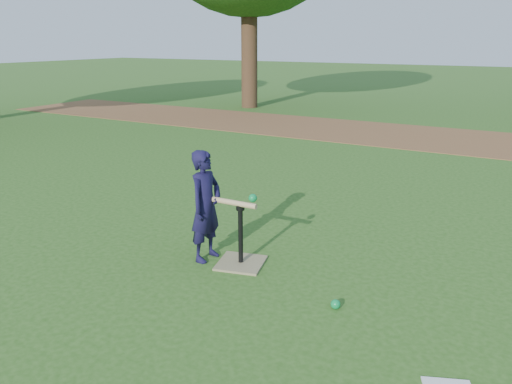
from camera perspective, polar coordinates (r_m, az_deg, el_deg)
The scene contains 6 objects.
ground at distance 4.76m, azimuth 1.62°, elevation -8.95°, with size 80.00×80.00×0.00m, color #285116.
dirt_strip at distance 11.65m, azimuth 19.17°, elevation 5.89°, with size 24.00×3.00×0.01m, color brown.
child at distance 4.82m, azimuth -5.76°, elevation -1.61°, with size 0.40×0.26×1.10m, color black.
wiffle_ball_ground at distance 4.17m, azimuth 9.08°, elevation -12.55°, with size 0.08×0.08×0.08m, color #0C853E.
batting_tee at distance 4.84m, azimuth -1.75°, elevation -7.04°, with size 0.52×0.52×0.61m.
swing_action at distance 4.69m, azimuth -2.96°, elevation -0.99°, with size 0.63×0.19×0.12m.
Camera 1 is at (1.97, -3.79, 2.09)m, focal length 35.00 mm.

